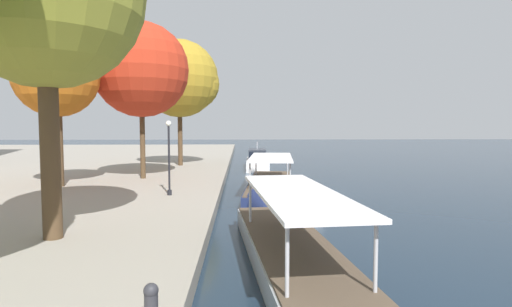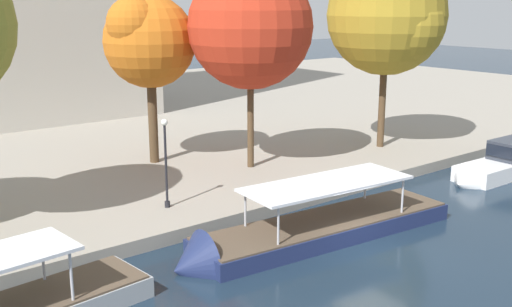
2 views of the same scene
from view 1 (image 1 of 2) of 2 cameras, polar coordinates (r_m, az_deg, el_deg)
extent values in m
plane|color=#192838|center=(29.65, 6.88, -5.34)|extent=(220.00, 220.00, 0.00)
cube|color=#9EA3A8|center=(13.71, 5.59, -15.84)|extent=(13.54, 3.85, 1.28)
cube|color=brown|center=(13.49, 5.61, -13.12)|extent=(13.26, 3.69, 0.08)
cylinder|color=#B2B2B7|center=(10.21, 16.41, -13.64)|extent=(0.10, 0.10, 1.72)
cylinder|color=#B2B2B7|center=(9.59, 4.38, -14.66)|extent=(0.10, 0.10, 1.72)
cylinder|color=#B2B2B7|center=(16.99, 6.32, -6.45)|extent=(0.10, 0.10, 1.72)
cylinder|color=#B2B2B7|center=(16.63, -0.81, -6.65)|extent=(0.10, 0.10, 1.72)
cube|color=silver|center=(13.08, 5.66, -5.49)|extent=(8.47, 3.17, 0.12)
cube|color=navy|center=(29.05, 2.10, -5.13)|extent=(13.13, 4.30, 1.12)
cone|color=navy|center=(22.22, 1.78, -7.96)|extent=(1.65, 2.94, 2.82)
cube|color=brown|center=(28.96, 2.10, -3.96)|extent=(12.86, 4.12, 0.08)
cylinder|color=#B2B2B7|center=(25.34, 4.81, -3.15)|extent=(0.10, 0.10, 1.64)
cylinder|color=#B2B2B7|center=(25.39, -0.87, -3.12)|extent=(0.10, 0.10, 1.64)
cylinder|color=#B2B2B7|center=(32.39, 4.43, -1.60)|extent=(0.10, 0.10, 1.64)
cylinder|color=#B2B2B7|center=(32.43, 0.00, -1.59)|extent=(0.10, 0.10, 1.64)
cube|color=silver|center=(28.78, 2.11, -0.54)|extent=(8.23, 3.60, 0.12)
cube|color=white|center=(45.32, 0.16, -1.77)|extent=(8.91, 2.55, 1.38)
cone|color=white|center=(40.52, 0.29, -2.45)|extent=(1.25, 2.27, 2.25)
cube|color=#2D333D|center=(45.88, 0.14, -0.10)|extent=(4.03, 1.98, 1.17)
cube|color=black|center=(44.33, 0.18, -0.16)|extent=(1.10, 1.80, 0.70)
cylinder|color=silver|center=(45.38, 0.15, 1.12)|extent=(0.08, 0.08, 0.82)
sphere|color=#2D2D33|center=(9.17, -14.49, -18.08)|extent=(0.31, 0.31, 0.31)
cylinder|color=black|center=(24.50, -12.07, -0.99)|extent=(0.12, 0.12, 4.09)
sphere|color=white|center=(24.41, -12.14, 4.14)|extent=(0.32, 0.32, 0.32)
cylinder|color=black|center=(24.73, -12.00, -5.37)|extent=(0.26, 0.26, 0.30)
cylinder|color=#4C3823|center=(16.41, -26.84, 0.12)|extent=(0.68, 0.68, 6.28)
sphere|color=olive|center=(17.60, -28.09, 16.15)|extent=(3.67, 3.67, 3.67)
cylinder|color=#4C3823|center=(30.44, -25.90, 0.86)|extent=(0.57, 0.57, 5.37)
sphere|color=#BC6019|center=(30.59, -26.17, 9.80)|extent=(5.54, 5.54, 5.54)
sphere|color=#BC6019|center=(30.66, -26.67, 9.95)|extent=(3.42, 3.42, 3.42)
sphere|color=#BC6019|center=(29.39, -26.40, 12.15)|extent=(3.13, 3.13, 3.13)
cylinder|color=#4C3823|center=(32.78, -15.59, 1.55)|extent=(0.39, 0.39, 5.66)
sphere|color=#B22D19|center=(33.04, -15.77, 11.22)|extent=(7.27, 7.27, 7.27)
sphere|color=#B22D19|center=(32.98, -17.02, 12.18)|extent=(3.57, 3.57, 3.57)
sphere|color=#B22D19|center=(33.23, -16.80, 12.12)|extent=(3.77, 3.77, 3.77)
cylinder|color=#4C3823|center=(42.67, -10.56, 2.33)|extent=(0.47, 0.47, 5.93)
sphere|color=olive|center=(42.92, -10.66, 10.26)|extent=(7.89, 7.89, 7.89)
sphere|color=olive|center=(41.44, -10.47, 9.57)|extent=(4.66, 4.66, 4.66)
sphere|color=olive|center=(42.71, -8.66, 9.58)|extent=(5.16, 5.16, 5.16)
camera|label=2|loc=(23.56, 63.15, 15.81)|focal=42.68mm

